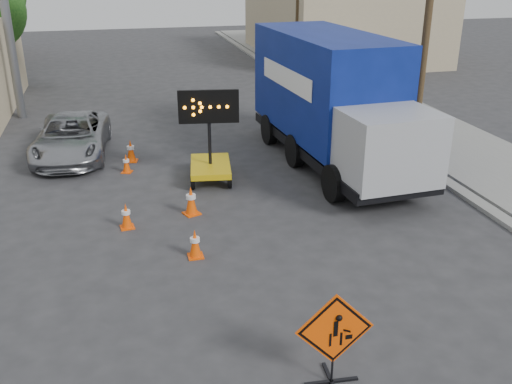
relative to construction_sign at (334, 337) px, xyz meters
name	(u,v)px	position (x,y,z in m)	size (l,w,h in m)	color
ground	(285,350)	(-0.49, 1.00, -0.91)	(100.00, 100.00, 0.00)	#2D2D30
curb_right	(342,113)	(6.71, 16.00, -0.85)	(0.40, 60.00, 0.12)	gray
sidewalk_right	(389,110)	(9.01, 16.00, -0.83)	(4.00, 60.00, 0.15)	gray
building_right_far	(339,22)	(12.51, 31.00, 1.39)	(10.00, 14.00, 4.60)	tan
utility_pole_near	(428,15)	(7.51, 11.00, 3.78)	(1.80, 0.26, 9.00)	#46351E
construction_sign	(334,337)	(0.00, 0.00, 0.00)	(1.29, 0.92, 1.72)	black
arrow_board	(210,161)	(-0.32, 9.61, -0.26)	(1.81, 2.18, 2.88)	gold
pickup_truck	(72,137)	(-4.61, 13.10, -0.20)	(2.35, 5.09, 1.42)	#A2A4A9
box_truck	(333,108)	(3.90, 10.20, 1.01)	(3.25, 9.05, 4.24)	black
cone_a	(195,243)	(-1.54, 4.80, -0.55)	(0.36, 0.36, 0.71)	#FD4D05
cone_b	(126,216)	(-3.03, 6.77, -0.56)	(0.39, 0.39, 0.69)	#FD4D05
cone_c	(191,200)	(-1.28, 7.21, -0.50)	(0.53, 0.53, 0.81)	#FD4D05
cone_d	(126,163)	(-2.86, 10.96, -0.59)	(0.41, 0.41, 0.63)	#FD4D05
cone_e	(131,150)	(-2.66, 12.02, -0.52)	(0.47, 0.47, 0.78)	#FD4D05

